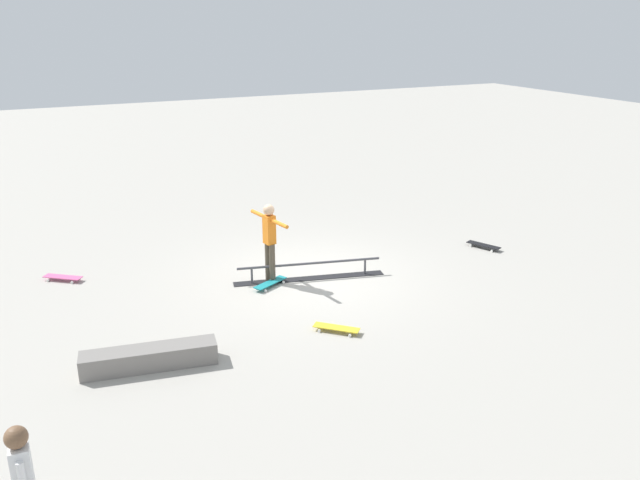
% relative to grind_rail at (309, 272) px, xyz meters
% --- Properties ---
extents(ground_plane, '(60.00, 60.00, 0.00)m').
position_rel_grind_rail_xyz_m(ground_plane, '(-0.02, -0.07, -0.16)').
color(ground_plane, '#ADA89E').
extents(grind_rail, '(3.09, 0.97, 0.36)m').
position_rel_grind_rail_xyz_m(grind_rail, '(0.00, 0.00, 0.00)').
color(grind_rail, black).
rests_on(grind_rail, ground_plane).
extents(skate_ledge, '(2.08, 0.74, 0.34)m').
position_rel_grind_rail_xyz_m(skate_ledge, '(3.71, 2.16, 0.01)').
color(skate_ledge, gray).
rests_on(skate_ledge, ground_plane).
extents(skater_main, '(0.30, 1.31, 1.63)m').
position_rel_grind_rail_xyz_m(skater_main, '(0.78, -0.20, 0.79)').
color(skater_main, brown).
rests_on(skater_main, ground_plane).
extents(skateboard_main, '(0.80, 0.54, 0.09)m').
position_rel_grind_rail_xyz_m(skateboard_main, '(0.87, 0.02, -0.08)').
color(skateboard_main, teal).
rests_on(skateboard_main, ground_plane).
extents(loose_skateboard_yellow, '(0.71, 0.70, 0.09)m').
position_rel_grind_rail_xyz_m(loose_skateboard_yellow, '(0.58, 2.35, -0.08)').
color(loose_skateboard_yellow, yellow).
rests_on(loose_skateboard_yellow, ground_plane).
extents(loose_skateboard_black, '(0.50, 0.81, 0.09)m').
position_rel_grind_rail_xyz_m(loose_skateboard_black, '(-4.42, 0.09, -0.08)').
color(loose_skateboard_black, black).
rests_on(loose_skateboard_black, ground_plane).
extents(loose_skateboard_pink, '(0.76, 0.65, 0.09)m').
position_rel_grind_rail_xyz_m(loose_skateboard_pink, '(4.58, -2.10, -0.08)').
color(loose_skateboard_pink, '#E05993').
rests_on(loose_skateboard_pink, ground_plane).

